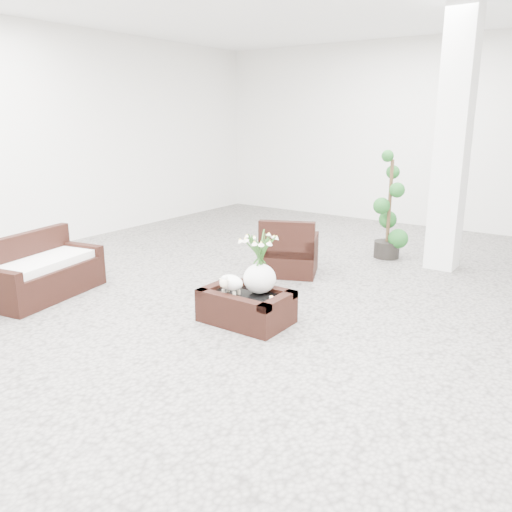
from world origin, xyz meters
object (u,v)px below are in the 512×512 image
Objects in this scene: armchair at (289,245)px; loveseat at (43,266)px; topiary at (389,206)px; coffee_table at (246,308)px.

armchair reaches higher than loveseat.
topiary is (0.79, 1.54, 0.40)m from armchair.
armchair is 0.49× the size of topiary.
coffee_table is at bearing 83.88° from armchair.
loveseat is at bearing 29.01° from armchair.
coffee_table is 2.57m from loveseat.
topiary is (0.24, 3.30, 0.63)m from coffee_table.
loveseat is at bearing -163.38° from coffee_table.
topiary is (2.69, 4.03, 0.42)m from loveseat.
coffee_table is 1.86m from armchair.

